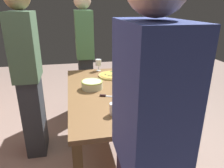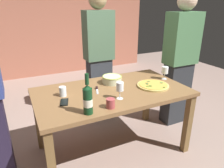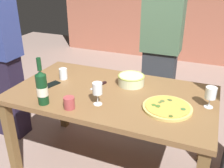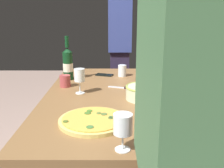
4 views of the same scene
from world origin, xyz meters
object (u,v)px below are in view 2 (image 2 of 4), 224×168
object	(u,v)px
wine_glass_near_pizza	(165,71)
cell_phone	(64,102)
pizza	(153,85)
wine_glass_by_bottle	(120,87)
cup_ceramic	(63,91)
person_host	(99,56)
wine_bottle	(88,99)
pizza_knife	(97,89)
cup_amber	(111,103)
person_guest_left	(180,61)
serving_bowl	(112,79)
dining_table	(112,98)

from	to	relation	value
wine_glass_near_pizza	cell_phone	world-z (taller)	wine_glass_near_pizza
pizza	wine_glass_by_bottle	size ratio (longest dim) A/B	2.04
wine_glass_near_pizza	cup_ceramic	size ratio (longest dim) A/B	1.60
person_host	wine_glass_by_bottle	bearing A→B (deg)	1.55
wine_glass_by_bottle	person_host	bearing A→B (deg)	78.18
wine_bottle	cell_phone	distance (m)	0.34
pizza	cell_phone	bearing A→B (deg)	178.43
wine_glass_by_bottle	pizza_knife	distance (m)	0.34
wine_glass_near_pizza	pizza_knife	size ratio (longest dim) A/B	0.87
wine_glass_by_bottle	cup_amber	bearing A→B (deg)	-141.33
person_guest_left	cup_ceramic	bearing A→B (deg)	-6.10
person_guest_left	serving_bowl	bearing A→B (deg)	-10.16
wine_glass_near_pizza	cup_ceramic	world-z (taller)	wine_glass_near_pizza
dining_table	cell_phone	size ratio (longest dim) A/B	11.11
wine_bottle	pizza_knife	distance (m)	0.52
wine_glass_near_pizza	wine_glass_by_bottle	size ratio (longest dim) A/B	0.91
serving_bowl	wine_glass_by_bottle	distance (m)	0.44
dining_table	person_host	distance (m)	0.89
wine_glass_near_pizza	person_host	xyz separation A→B (m)	(-0.53, 0.79, 0.06)
serving_bowl	wine_glass_by_bottle	xyz separation A→B (m)	(-0.12, -0.41, 0.07)
cell_phone	dining_table	bearing A→B (deg)	24.40
wine_glass_near_pizza	person_guest_left	xyz separation A→B (m)	(0.37, 0.15, 0.04)
wine_glass_near_pizza	wine_glass_by_bottle	xyz separation A→B (m)	(-0.75, -0.26, 0.01)
wine_bottle	pizza_knife	size ratio (longest dim) A/B	1.96
serving_bowl	pizza_knife	bearing A→B (deg)	-154.01
dining_table	pizza_knife	size ratio (longest dim) A/B	8.96
wine_glass_near_pizza	person_host	bearing A→B (deg)	123.57
cup_amber	person_host	bearing A→B (deg)	72.16
serving_bowl	cup_amber	world-z (taller)	same
cup_ceramic	person_guest_left	xyz separation A→B (m)	(1.59, 0.11, 0.10)
pizza	pizza_knife	xyz separation A→B (m)	(-0.60, 0.18, -0.01)
dining_table	wine_glass_by_bottle	bearing A→B (deg)	-95.78
wine_glass_near_pizza	cup_amber	xyz separation A→B (m)	(-0.91, -0.39, -0.06)
person_host	cup_ceramic	bearing A→B (deg)	-29.54
dining_table	wine_bottle	xyz separation A→B (m)	(-0.39, -0.36, 0.22)
cup_amber	pizza_knife	world-z (taller)	cup_amber
pizza_knife	person_host	world-z (taller)	person_host
serving_bowl	cup_amber	distance (m)	0.61
pizza_knife	person_host	xyz separation A→B (m)	(0.34, 0.75, 0.16)
cup_amber	person_host	size ratio (longest dim) A/B	0.05
pizza	pizza_knife	bearing A→B (deg)	163.38
dining_table	wine_glass_by_bottle	size ratio (longest dim) A/B	9.39
cup_amber	wine_bottle	bearing A→B (deg)	-177.33
wine_bottle	cup_amber	xyz separation A→B (m)	(0.21, 0.01, -0.09)
serving_bowl	cell_phone	size ratio (longest dim) A/B	1.57
wine_bottle	person_host	world-z (taller)	person_host
pizza_knife	wine_glass_near_pizza	bearing A→B (deg)	-2.70
pizza	wine_glass_by_bottle	world-z (taller)	wine_glass_by_bottle
wine_glass_by_bottle	person_guest_left	world-z (taller)	person_guest_left
wine_glass_near_pizza	pizza	bearing A→B (deg)	-152.77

